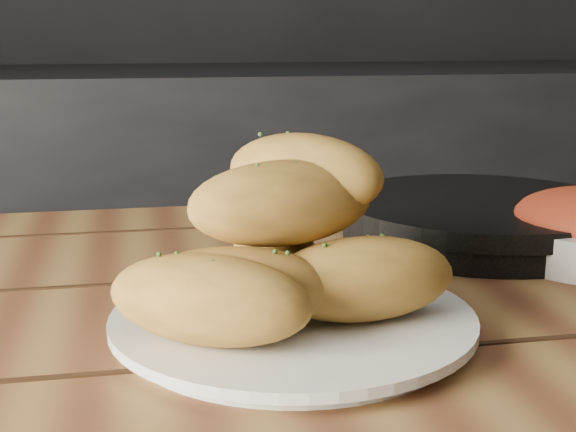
# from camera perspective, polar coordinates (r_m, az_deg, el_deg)

# --- Properties ---
(counter) EXTENTS (2.80, 0.60, 0.90)m
(counter) POSITION_cam_1_polar(r_m,az_deg,el_deg) (1.87, 8.59, -3.47)
(counter) COLOR black
(counter) RESTS_ON ground
(table) EXTENTS (1.43, 0.86, 0.75)m
(table) POSITION_cam_1_polar(r_m,az_deg,el_deg) (0.72, 1.79, -14.32)
(table) COLOR brown
(table) RESTS_ON ground
(plate) EXTENTS (0.28, 0.28, 0.02)m
(plate) POSITION_cam_1_polar(r_m,az_deg,el_deg) (0.62, 0.36, -7.61)
(plate) COLOR white
(plate) RESTS_ON table
(bread_rolls) EXTENTS (0.27, 0.24, 0.13)m
(bread_rolls) POSITION_cam_1_polar(r_m,az_deg,el_deg) (0.60, -0.76, -2.44)
(bread_rolls) COLOR #AF7A30
(bread_rolls) RESTS_ON plate
(skillet) EXTENTS (0.43, 0.32, 0.05)m
(skillet) POSITION_cam_1_polar(r_m,az_deg,el_deg) (0.93, 13.66, -0.15)
(skillet) COLOR black
(skillet) RESTS_ON table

